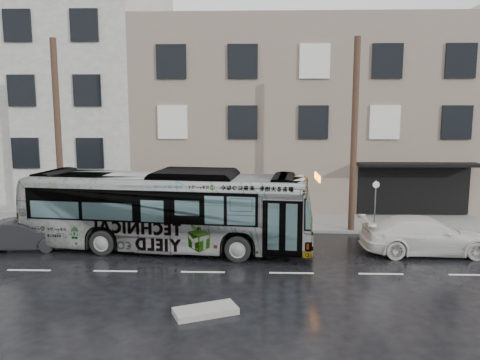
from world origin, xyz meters
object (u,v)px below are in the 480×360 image
object	(u,v)px
dark_sedan	(23,235)
white_sedan	(426,235)
bus	(167,210)
utility_pole_rear	(58,135)
sign_post	(375,205)
utility_pole_front	(354,136)

from	to	relation	value
dark_sedan	white_sedan	bearing A→B (deg)	-97.67
bus	white_sedan	bearing A→B (deg)	-84.30
utility_pole_rear	sign_post	world-z (taller)	utility_pole_rear
sign_post	white_sedan	bearing A→B (deg)	-68.74
sign_post	bus	bearing A→B (deg)	-162.52
utility_pole_front	white_sedan	xyz separation A→B (m)	(2.36, -3.24, -3.89)
utility_pole_front	sign_post	distance (m)	3.48
utility_pole_front	bus	bearing A→B (deg)	-160.36
utility_pole_front	bus	size ratio (longest dim) A/B	0.74
utility_pole_front	dark_sedan	size ratio (longest dim) A/B	2.32
bus	dark_sedan	size ratio (longest dim) A/B	3.13
utility_pole_front	utility_pole_rear	distance (m)	14.00
utility_pole_rear	dark_sedan	world-z (taller)	utility_pole_rear
sign_post	dark_sedan	bearing A→B (deg)	-168.10
utility_pole_rear	white_sedan	size ratio (longest dim) A/B	1.72
bus	dark_sedan	xyz separation A→B (m)	(-6.07, -0.30, -1.05)
utility_pole_rear	bus	bearing A→B (deg)	-27.38
utility_pole_rear	white_sedan	distance (m)	17.13
utility_pole_rear	sign_post	bearing A→B (deg)	0.00
dark_sedan	sign_post	bearing A→B (deg)	-85.84
bus	utility_pole_rear	bearing A→B (deg)	69.83
sign_post	bus	world-z (taller)	bus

